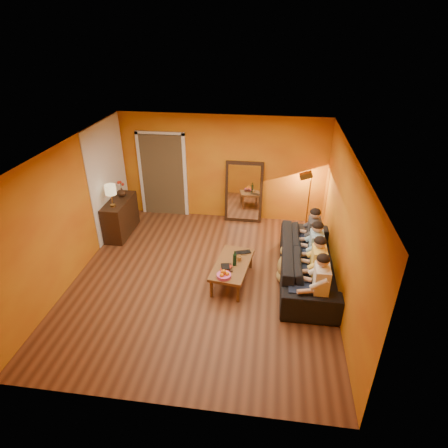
# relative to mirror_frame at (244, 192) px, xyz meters

# --- Properties ---
(room_shell) EXTENTS (5.00, 5.50, 2.60)m
(room_shell) POSITION_rel_mirror_frame_xyz_m (-0.55, -2.26, 0.54)
(room_shell) COLOR brown
(room_shell) RESTS_ON ground
(white_accent) EXTENTS (0.02, 1.90, 2.58)m
(white_accent) POSITION_rel_mirror_frame_xyz_m (-3.04, -0.88, 0.54)
(white_accent) COLOR white
(white_accent) RESTS_ON wall_left
(doorway_recess) EXTENTS (1.06, 0.30, 2.10)m
(doorway_recess) POSITION_rel_mirror_frame_xyz_m (-2.05, 0.20, 0.29)
(doorway_recess) COLOR #3F2D19
(doorway_recess) RESTS_ON floor
(door_jamb_left) EXTENTS (0.08, 0.06, 2.20)m
(door_jamb_left) POSITION_rel_mirror_frame_xyz_m (-2.62, 0.08, 0.29)
(door_jamb_left) COLOR white
(door_jamb_left) RESTS_ON wall_back
(door_jamb_right) EXTENTS (0.08, 0.06, 2.20)m
(door_jamb_right) POSITION_rel_mirror_frame_xyz_m (-1.48, 0.08, 0.29)
(door_jamb_right) COLOR white
(door_jamb_right) RESTS_ON wall_back
(door_header) EXTENTS (1.22, 0.06, 0.08)m
(door_header) POSITION_rel_mirror_frame_xyz_m (-2.05, 0.08, 1.36)
(door_header) COLOR white
(door_header) RESTS_ON wall_back
(mirror_frame) EXTENTS (0.92, 0.27, 1.51)m
(mirror_frame) POSITION_rel_mirror_frame_xyz_m (0.00, 0.00, 0.00)
(mirror_frame) COLOR #321A10
(mirror_frame) RESTS_ON floor
(mirror_glass) EXTENTS (0.78, 0.21, 1.35)m
(mirror_glass) POSITION_rel_mirror_frame_xyz_m (0.00, -0.04, 0.00)
(mirror_glass) COLOR white
(mirror_glass) RESTS_ON mirror_frame
(sideboard) EXTENTS (0.44, 1.18, 0.85)m
(sideboard) POSITION_rel_mirror_frame_xyz_m (-2.79, -1.08, -0.34)
(sideboard) COLOR #321A10
(sideboard) RESTS_ON floor
(table_lamp) EXTENTS (0.24, 0.24, 0.51)m
(table_lamp) POSITION_rel_mirror_frame_xyz_m (-2.79, -1.38, 0.34)
(table_lamp) COLOR beige
(table_lamp) RESTS_ON sideboard
(sofa) EXTENTS (2.60, 1.02, 0.76)m
(sofa) POSITION_rel_mirror_frame_xyz_m (1.45, -2.32, -0.38)
(sofa) COLOR black
(sofa) RESTS_ON floor
(coffee_table) EXTENTS (0.78, 1.29, 0.42)m
(coffee_table) POSITION_rel_mirror_frame_xyz_m (0.02, -2.60, -0.55)
(coffee_table) COLOR brown
(coffee_table) RESTS_ON floor
(floor_lamp) EXTENTS (0.31, 0.25, 1.44)m
(floor_lamp) POSITION_rel_mirror_frame_xyz_m (1.55, -0.28, -0.04)
(floor_lamp) COLOR #B17E34
(floor_lamp) RESTS_ON floor
(dog) EXTENTS (0.53, 0.69, 0.73)m
(dog) POSITION_rel_mirror_frame_xyz_m (1.07, -2.40, -0.40)
(dog) COLOR #A38549
(dog) RESTS_ON floor
(person_far_left) EXTENTS (0.70, 0.44, 1.22)m
(person_far_left) POSITION_rel_mirror_frame_xyz_m (1.58, -3.32, -0.15)
(person_far_left) COLOR silver
(person_far_left) RESTS_ON sofa
(person_mid_left) EXTENTS (0.70, 0.44, 1.22)m
(person_mid_left) POSITION_rel_mirror_frame_xyz_m (1.58, -2.77, -0.15)
(person_mid_left) COLOR #F8D152
(person_mid_left) RESTS_ON sofa
(person_mid_right) EXTENTS (0.70, 0.44, 1.22)m
(person_mid_right) POSITION_rel_mirror_frame_xyz_m (1.58, -2.22, -0.15)
(person_mid_right) COLOR #8CBAD8
(person_mid_right) RESTS_ON sofa
(person_far_right) EXTENTS (0.70, 0.44, 1.22)m
(person_far_right) POSITION_rel_mirror_frame_xyz_m (1.58, -1.67, -0.15)
(person_far_right) COLOR #38383E
(person_far_right) RESTS_ON sofa
(fruit_bowl) EXTENTS (0.26, 0.26, 0.16)m
(fruit_bowl) POSITION_rel_mirror_frame_xyz_m (-0.08, -3.05, -0.26)
(fruit_bowl) COLOR #D84C92
(fruit_bowl) RESTS_ON coffee_table
(wine_bottle) EXTENTS (0.07, 0.07, 0.31)m
(wine_bottle) POSITION_rel_mirror_frame_xyz_m (0.07, -2.65, -0.18)
(wine_bottle) COLOR black
(wine_bottle) RESTS_ON coffee_table
(tumbler) EXTENTS (0.13, 0.13, 0.10)m
(tumbler) POSITION_rel_mirror_frame_xyz_m (0.14, -2.48, -0.29)
(tumbler) COLOR #B27F3F
(tumbler) RESTS_ON coffee_table
(laptop) EXTENTS (0.36, 0.29, 0.02)m
(laptop) POSITION_rel_mirror_frame_xyz_m (0.20, -2.25, -0.33)
(laptop) COLOR black
(laptop) RESTS_ON coffee_table
(book_lower) EXTENTS (0.25, 0.31, 0.03)m
(book_lower) POSITION_rel_mirror_frame_xyz_m (-0.16, -2.80, -0.33)
(book_lower) COLOR #321A10
(book_lower) RESTS_ON coffee_table
(book_mid) EXTENTS (0.22, 0.26, 0.02)m
(book_mid) POSITION_rel_mirror_frame_xyz_m (-0.15, -2.79, -0.31)
(book_mid) COLOR #AC2413
(book_mid) RESTS_ON book_lower
(book_upper) EXTENTS (0.19, 0.23, 0.02)m
(book_upper) POSITION_rel_mirror_frame_xyz_m (-0.16, -2.81, -0.29)
(book_upper) COLOR black
(book_upper) RESTS_ON book_mid
(vase) EXTENTS (0.20, 0.20, 0.20)m
(vase) POSITION_rel_mirror_frame_xyz_m (-2.79, -0.83, 0.19)
(vase) COLOR #321A10
(vase) RESTS_ON sideboard
(flowers) EXTENTS (0.17, 0.17, 0.39)m
(flowers) POSITION_rel_mirror_frame_xyz_m (-2.79, -0.83, 0.41)
(flowers) COLOR #AC2413
(flowers) RESTS_ON vase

